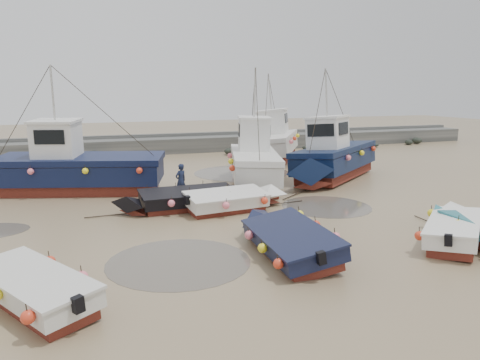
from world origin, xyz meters
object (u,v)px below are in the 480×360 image
Objects in this scene: dinghy_1 at (289,235)px; cabin_boat_0 at (68,167)px; dinghy_0 at (27,281)px; cabin_boat_3 at (275,141)px; dinghy_3 at (456,226)px; dinghy_2 at (478,227)px; person at (181,197)px; dinghy_5 at (234,198)px; dinghy_4 at (179,197)px; cabin_boat_2 at (333,157)px; cabin_boat_1 at (253,160)px.

cabin_boat_0 is (-6.51, 11.67, 0.77)m from dinghy_1.
cabin_boat_3 is (15.49, 19.71, 0.79)m from dinghy_0.
dinghy_0 and dinghy_3 have the same top height.
person is (-7.86, 10.05, -0.56)m from dinghy_2.
dinghy_3 is (-0.53, 0.41, -0.02)m from dinghy_2.
cabin_boat_3 is (7.89, 13.17, 0.78)m from dinghy_5.
cabin_boat_2 is at bearing -71.12° from dinghy_4.
dinghy_0 and dinghy_1 have the same top height.
dinghy_3 and dinghy_4 have the same top height.
dinghy_3 and dinghy_5 have the same top height.
cabin_boat_1 reaches higher than dinghy_3.
dinghy_0 is 18.84m from cabin_boat_2.
cabin_boat_2 is (14.14, -1.61, 0.03)m from cabin_boat_0.
dinghy_0 is 3.56× the size of person.
dinghy_5 is 3.50× the size of person.
cabin_boat_1 and cabin_boat_3 have the same top height.
cabin_boat_2 and cabin_boat_3 have the same top height.
cabin_boat_3 reaches higher than dinghy_2.
cabin_boat_0 is 14.23m from cabin_boat_2.
dinghy_3 is at bearing -63.46° from cabin_boat_3.
dinghy_2 is 1.04× the size of dinghy_3.
dinghy_4 is at bearing 24.78° from dinghy_0.
cabin_boat_3 is (5.01, 8.14, -0.01)m from cabin_boat_1.
dinghy_3 is at bearing -118.36° from cabin_boat_0.
person is (-1.50, 8.66, -0.54)m from dinghy_1.
cabin_boat_2 is (15.18, 11.13, 0.79)m from dinghy_0.
dinghy_0 is 15.63m from cabin_boat_1.
dinghy_0 is at bearing 142.05° from dinghy_4.
cabin_boat_2 is 5.52× the size of person.
cabin_boat_1 is at bearing 78.09° from dinghy_1.
dinghy_1 is 13.39m from cabin_boat_0.
dinghy_5 is 0.59× the size of cabin_boat_1.
cabin_boat_1 is 4.98m from person.
dinghy_4 is at bearing 49.58° from person.
person is at bearing 103.54° from dinghy_1.
dinghy_4 is at bearing 111.85° from dinghy_1.
dinghy_3 is 3.19× the size of person.
cabin_boat_0 is 6.80× the size of person.
dinghy_2 is at bearing 11.09° from dinghy_3.
person is at bearing -103.63° from cabin_boat_0.
dinghy_1 is 1.16× the size of dinghy_5.
cabin_boat_0 is 5.98m from person.
dinghy_1 is 8.81m from person.
cabin_boat_3 is (14.45, 6.97, 0.03)m from cabin_boat_0.
cabin_boat_3 reaches higher than dinghy_3.
dinghy_3 is 11.86m from cabin_boat_1.
cabin_boat_1 is at bearing 47.03° from cabin_boat_2.
cabin_boat_0 and cabin_boat_2 have the same top height.
person is at bearing 29.10° from dinghy_0.
dinghy_1 is 5.47m from dinghy_5.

